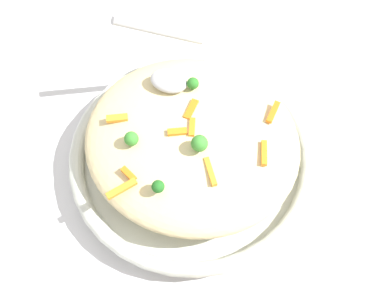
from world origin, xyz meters
name	(u,v)px	position (x,y,z in m)	size (l,w,h in m)	color
ground_plane	(192,165)	(0.00, 0.00, 0.00)	(2.40, 2.40, 0.00)	silver
serving_bowl	(192,157)	(0.00, 0.00, 0.03)	(0.38, 0.38, 0.05)	silver
pasta_mound	(192,140)	(0.00, 0.00, 0.08)	(0.32, 0.29, 0.07)	beige
carrot_piece_0	(273,112)	(0.10, 0.07, 0.11)	(0.04, 0.01, 0.01)	orange
carrot_piece_1	(122,189)	(-0.05, -0.12, 0.11)	(0.04, 0.01, 0.01)	orange
carrot_piece_2	(129,174)	(-0.06, -0.09, 0.11)	(0.02, 0.01, 0.01)	orange
carrot_piece_3	(177,132)	(-0.02, -0.01, 0.12)	(0.03, 0.01, 0.01)	orange
carrot_piece_4	(264,153)	(0.10, 0.00, 0.11)	(0.04, 0.01, 0.01)	orange
carrot_piece_5	(210,172)	(0.05, -0.05, 0.11)	(0.04, 0.01, 0.01)	orange
carrot_piece_6	(191,109)	(-0.01, 0.03, 0.12)	(0.03, 0.01, 0.01)	orange
carrot_piece_7	(193,127)	(0.00, 0.00, 0.12)	(0.03, 0.01, 0.01)	orange
carrot_piece_8	(117,118)	(-0.11, -0.02, 0.11)	(0.03, 0.01, 0.01)	orange
broccoli_floret_0	(131,139)	(-0.07, -0.05, 0.12)	(0.02, 0.02, 0.02)	#377928
broccoli_floret_1	(193,84)	(-0.02, 0.07, 0.13)	(0.02, 0.02, 0.02)	#296820
broccoli_floret_2	(199,144)	(0.02, -0.03, 0.13)	(0.02, 0.02, 0.03)	#377928
broccoli_floret_3	(158,187)	(-0.01, -0.10, 0.12)	(0.02, 0.02, 0.02)	#205B1C
serving_spoon	(166,64)	(-0.07, 0.08, 0.14)	(0.12, 0.11, 0.09)	#B7B7BC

